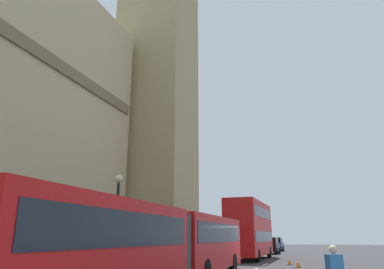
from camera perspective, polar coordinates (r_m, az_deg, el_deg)
articulated_bus at (r=14.54m, az=-4.98°, el=-16.71°), size 17.90×2.54×2.90m
double_decker_bus at (r=33.34m, az=9.34°, el=-14.56°), size 10.59×2.54×4.90m
sedan_lead at (r=44.61m, az=12.50°, el=-17.07°), size 4.40×1.86×1.85m
sedan_trailing at (r=53.81m, az=13.36°, el=-16.80°), size 4.40×1.86×1.85m
traffic_cone_middle at (r=25.45m, az=16.70°, el=-19.17°), size 0.36×0.36×0.58m
traffic_cone_east at (r=27.58m, az=15.44°, el=-18.98°), size 0.36×0.36×0.58m
street_lamp at (r=20.27m, az=-12.01°, el=-12.55°), size 0.44×0.44×5.27m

